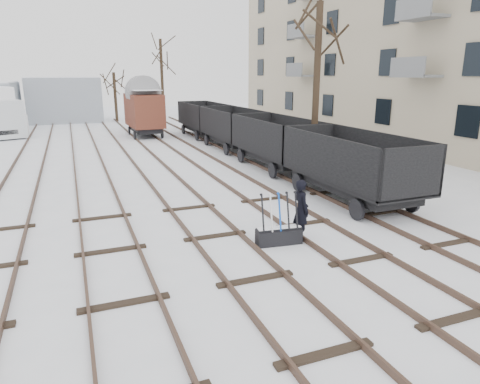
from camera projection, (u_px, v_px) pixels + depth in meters
The scene contains 15 objects.
ground at pixel (255, 280), 10.05m from camera, with size 120.00×120.00×0.00m, color white.
tracks at pixel (151, 166), 22.30m from camera, with size 13.90×52.00×0.16m.
apartment_block at pixel (454, 21), 27.53m from camera, with size 10.12×45.00×16.10m.
shed_right at pixel (65, 99), 43.92m from camera, with size 7.00×6.00×4.50m.
ground_frame at pixel (279, 235), 12.14m from camera, with size 1.34×0.56×1.49m.
worker at pixel (301, 210), 12.33m from camera, with size 0.66×0.43×1.80m, color black.
freight_wagon_a at pixel (351, 176), 16.18m from camera, with size 2.51×6.28×2.57m.
freight_wagon_b at pixel (276, 149), 21.92m from camera, with size 2.51×6.28×2.57m.
freight_wagon_c at pixel (232, 134), 27.66m from camera, with size 2.51×6.28×2.57m.
freight_wagon_d at pixel (204, 124), 33.40m from camera, with size 2.51×6.28×2.57m.
box_van_wagon at pixel (144, 109), 33.02m from camera, with size 2.67×4.80×3.59m.
panel_van at pixel (9, 124), 34.08m from camera, with size 3.04×4.23×1.71m.
tree_near at pixel (316, 94), 18.90m from camera, with size 0.30×0.30×7.66m, color black.
tree_far_left at pixel (115, 97), 43.95m from camera, with size 0.30×0.30×4.93m, color black.
tree_far_right at pixel (162, 81), 43.27m from camera, with size 0.30×0.30×8.11m, color black.
Camera 1 is at (-3.69, -8.37, 4.67)m, focal length 32.00 mm.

